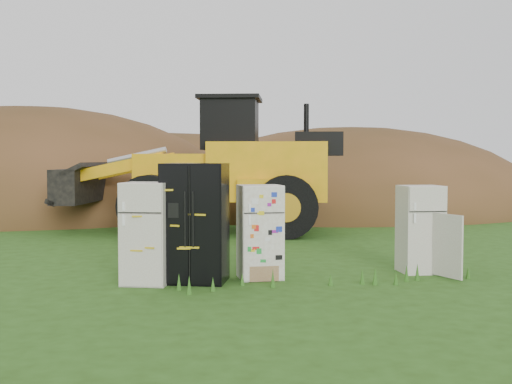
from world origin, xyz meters
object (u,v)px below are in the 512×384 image
fridge_sticker (260,232)px  fridge_open_door (420,229)px  fridge_leftmost (147,233)px  fridge_black_side (195,223)px  wheel_loader (197,165)px

fridge_sticker → fridge_open_door: fridge_sticker is taller
fridge_leftmost → fridge_sticker: bearing=21.6°
fridge_black_side → wheel_loader: bearing=101.9°
fridge_sticker → fridge_leftmost: bearing=-177.1°
fridge_open_door → wheel_loader: size_ratio=0.20×
fridge_leftmost → fridge_open_door: 4.82m
fridge_leftmost → fridge_open_door: (4.82, 0.02, -0.05)m
fridge_open_door → fridge_black_side: bearing=-175.3°
fridge_open_door → wheel_loader: (-3.15, 7.06, 1.08)m
fridge_sticker → fridge_open_door: 2.93m
fridge_leftmost → fridge_black_side: (0.79, 0.00, 0.15)m
fridge_leftmost → wheel_loader: size_ratio=0.21×
fridge_leftmost → wheel_loader: wheel_loader is taller
fridge_sticker → fridge_black_side: bearing=-175.8°
wheel_loader → fridge_sticker: bearing=-72.3°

